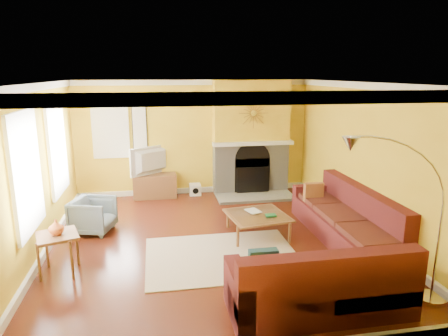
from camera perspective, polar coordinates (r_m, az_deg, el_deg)
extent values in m
cube|color=#5F2414|center=(7.06, -1.65, -10.52)|extent=(5.50, 6.00, 0.02)
cube|color=white|center=(6.45, -1.81, 12.14)|extent=(5.50, 6.00, 0.02)
cube|color=yellow|center=(9.56, -4.35, 4.34)|extent=(5.50, 0.02, 2.70)
cube|color=yellow|center=(3.81, 4.97, -9.91)|extent=(5.50, 0.02, 2.70)
cube|color=yellow|center=(6.81, -25.37, -0.65)|extent=(0.02, 6.00, 2.70)
cube|color=yellow|center=(7.52, 19.57, 1.11)|extent=(0.02, 6.00, 2.70)
cube|color=white|center=(8.00, -22.84, 2.63)|extent=(0.06, 1.22, 1.72)
cube|color=white|center=(6.20, -26.56, -0.62)|extent=(0.06, 1.22, 1.72)
cube|color=white|center=(9.48, -15.89, 5.02)|extent=(0.82, 0.06, 1.22)
cube|color=white|center=(9.44, -11.96, 5.51)|extent=(0.34, 0.04, 1.14)
cube|color=white|center=(9.37, 4.20, 3.54)|extent=(1.92, 0.22, 0.08)
cube|color=gray|center=(9.36, 4.54, -4.16)|extent=(1.80, 0.70, 0.06)
cube|color=beige|center=(6.51, -0.26, -12.50)|extent=(2.40, 1.80, 0.02)
cube|color=brown|center=(9.50, -9.83, -2.52)|extent=(0.99, 0.45, 0.55)
imported|color=black|center=(9.36, -9.97, 1.01)|extent=(1.00, 0.79, 0.65)
cube|color=white|center=(9.60, -4.16, -3.06)|extent=(0.26, 0.26, 0.26)
imported|color=slate|center=(7.71, -18.19, -6.45)|extent=(0.87, 0.86, 0.64)
imported|color=orange|center=(6.23, -22.86, -7.78)|extent=(0.27, 0.27, 0.22)
imported|color=white|center=(7.24, 3.45, -6.30)|extent=(0.29, 0.34, 0.03)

